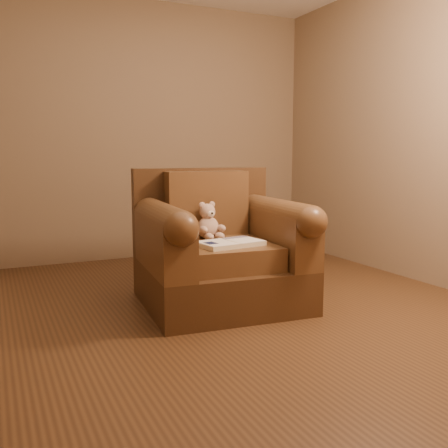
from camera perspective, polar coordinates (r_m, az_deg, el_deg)
name	(u,v)px	position (r m, az deg, el deg)	size (l,w,h in m)	color
floor	(208,308)	(3.69, -1.84, -9.55)	(4.00, 4.00, 0.00)	#4F321B
room	(207,65)	(3.57, -1.97, 17.71)	(4.02, 4.02, 2.71)	#826A50
armchair	(219,252)	(3.73, -0.63, -3.21)	(1.20, 1.15, 1.00)	#422916
teddy_bear	(209,224)	(3.77, -1.73, -0.04)	(0.21, 0.23, 0.28)	tan
guidebook	(230,243)	(3.48, 0.70, -2.21)	(0.47, 0.32, 0.04)	beige
side_table	(286,238)	(4.87, 7.12, -1.60)	(0.41, 0.41, 0.57)	#CA8437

